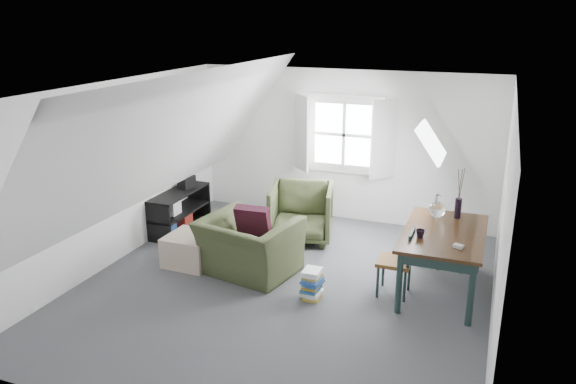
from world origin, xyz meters
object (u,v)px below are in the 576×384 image
at_px(ottoman, 191,249).
at_px(media_shelf, 179,213).
at_px(armchair_near, 250,273).
at_px(magazine_stack, 312,284).
at_px(dining_table, 444,240).
at_px(armchair_far, 301,239).
at_px(dining_chair_far, 452,241).
at_px(dining_chair_near, 398,261).

distance_m(ottoman, media_shelf, 1.32).
xyz_separation_m(armchair_near, magazine_stack, (1.01, -0.36, 0.18)).
distance_m(armchair_near, dining_table, 2.58).
bearing_deg(armchair_far, ottoman, -142.71).
bearing_deg(dining_chair_far, ottoman, 38.50).
height_order(armchair_far, media_shelf, media_shelf).
xyz_separation_m(dining_chair_far, media_shelf, (-4.22, -0.10, -0.12)).
bearing_deg(armchair_near, armchair_far, -88.73).
bearing_deg(dining_table, ottoman, -178.14).
distance_m(armchair_near, armchair_far, 1.40).
bearing_deg(dining_chair_near, magazine_stack, -81.29).
bearing_deg(media_shelf, armchair_near, -31.67).
xyz_separation_m(armchair_near, ottoman, (-0.88, -0.01, 0.21)).
relative_size(ottoman, dining_chair_near, 0.73).
relative_size(armchair_near, ottoman, 1.87).
height_order(dining_chair_far, media_shelf, dining_chair_far).
relative_size(armchair_far, dining_table, 0.59).
xyz_separation_m(armchair_far, ottoman, (-1.13, -1.39, 0.21)).
distance_m(dining_table, dining_chair_near, 0.62).
relative_size(armchair_near, dining_chair_near, 1.37).
relative_size(armchair_far, magazine_stack, 2.61).
bearing_deg(armchair_far, media_shelf, 176.80).
distance_m(dining_table, magazine_stack, 1.70).
height_order(armchair_near, ottoman, ottoman).
bearing_deg(magazine_stack, dining_chair_near, 26.10).
distance_m(armchair_near, dining_chair_near, 2.01).
xyz_separation_m(ottoman, media_shelf, (-0.83, 1.03, 0.08)).
xyz_separation_m(armchair_far, media_shelf, (-1.95, -0.36, 0.29)).
bearing_deg(ottoman, dining_chair_far, 18.35).
height_order(dining_table, magazine_stack, dining_table).
xyz_separation_m(ottoman, magazine_stack, (1.89, -0.34, -0.03)).
bearing_deg(armchair_near, media_shelf, -19.41).
xyz_separation_m(armchair_far, dining_table, (2.21, -1.00, 0.70)).
bearing_deg(dining_chair_far, armchair_near, 44.03).
bearing_deg(ottoman, magazine_stack, -10.31).
bearing_deg(ottoman, armchair_near, 0.87).
xyz_separation_m(media_shelf, magazine_stack, (2.72, -1.37, -0.11)).
distance_m(armchair_near, magazine_stack, 1.09).
bearing_deg(armchair_near, magazine_stack, 171.80).
distance_m(ottoman, dining_table, 3.39).
height_order(armchair_far, ottoman, armchair_far).
height_order(media_shelf, magazine_stack, media_shelf).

